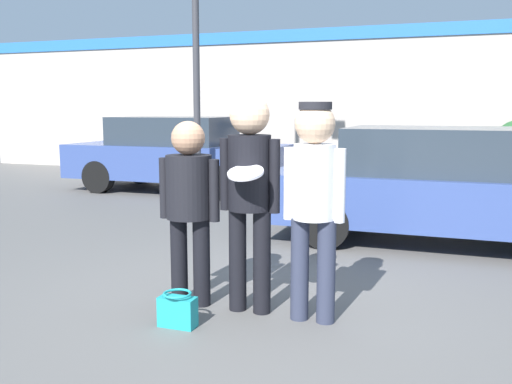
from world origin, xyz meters
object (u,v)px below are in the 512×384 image
person_middle_with_frisbee (250,182)px  handbag (178,310)px  parked_car_far (177,154)px  parked_car_near (444,186)px  person_right (314,191)px  person_left (189,196)px  street_lamp (207,3)px

person_middle_with_frisbee → handbag: 1.19m
handbag → parked_car_far: bearing=117.7°
parked_car_near → person_middle_with_frisbee: bearing=-114.2°
person_middle_with_frisbee → parked_car_near: 3.57m
handbag → person_right: bearing=26.9°
person_left → handbag: size_ratio=5.40×
person_right → handbag: (-0.98, -0.49, -0.94)m
person_right → parked_car_near: 3.40m
person_middle_with_frisbee → parked_car_far: bearing=122.5°
parked_car_near → street_lamp: bearing=159.4°
person_left → parked_car_far: bearing=118.7°
person_middle_with_frisbee → person_left: bearing=-179.9°
parked_car_near → handbag: parked_car_near is taller
person_right → handbag: person_right is taller
person_left → parked_car_near: person_left is taller
parked_car_far → person_left: bearing=-61.3°
person_left → handbag: 0.99m
person_middle_with_frisbee → street_lamp: size_ratio=0.32×
person_middle_with_frisbee → street_lamp: (-2.53, 4.73, 2.37)m
person_right → parked_car_far: (-4.50, 6.21, -0.30)m
person_left → street_lamp: size_ratio=0.29×
person_right → handbag: size_ratio=5.92×
person_right → parked_car_far: person_right is taller
parked_car_far → handbag: (3.52, -6.70, -0.64)m
person_right → person_left: bearing=178.6°
person_middle_with_frisbee → person_right: (0.56, -0.03, -0.04)m
person_left → person_right: person_right is taller
street_lamp → handbag: size_ratio=18.89×
person_left → parked_car_near: bearing=58.1°
person_left → person_right: bearing=-1.4°
person_left → street_lamp: street_lamp is taller
street_lamp → person_right: bearing=-57.0°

